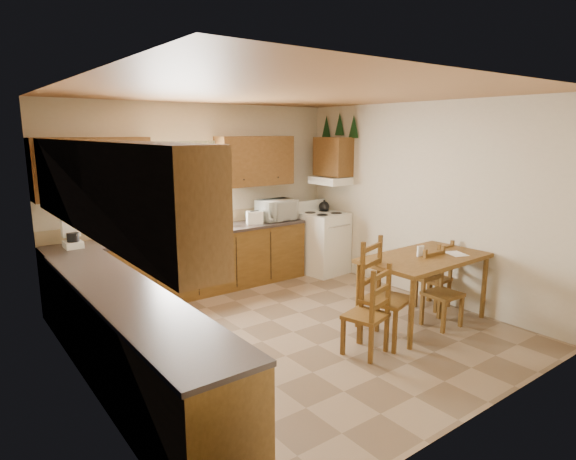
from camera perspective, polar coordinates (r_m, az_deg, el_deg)
floor at (r=5.75m, az=0.62°, el=-11.98°), size 4.50×4.50×0.00m
ceiling at (r=5.28m, az=0.69°, el=15.95°), size 4.50×4.50×0.00m
wall_left at (r=4.38m, az=-23.33°, el=-1.85°), size 4.50×4.50×0.00m
wall_right at (r=6.94m, az=15.54°, el=3.31°), size 4.50×4.50×0.00m
wall_back at (r=7.24m, az=-10.32°, el=3.88°), size 4.50×4.50×0.00m
wall_front at (r=3.87m, az=21.52°, el=-3.41°), size 4.50×4.50×0.00m
lower_cab_back at (r=7.00m, az=-11.68°, el=-4.05°), size 3.75×0.60×0.88m
lower_cab_left at (r=4.61m, az=-18.23°, el=-12.81°), size 0.60×3.60×0.88m
counter_back at (r=6.89m, az=-11.83°, el=-0.37°), size 3.75×0.63×0.04m
counter_left at (r=4.44m, az=-18.61°, el=-7.38°), size 0.63×3.60×0.04m
backsplash at (r=7.13m, az=-12.87°, el=0.88°), size 3.75×0.01×0.18m
upper_cab_back_left at (r=6.49m, az=-22.16°, el=6.83°), size 1.41×0.33×0.75m
upper_cab_back_right at (r=7.48m, az=-3.92°, el=8.16°), size 1.25×0.33×0.75m
upper_cab_left at (r=4.20m, az=-21.19°, el=4.76°), size 0.33×3.60×0.75m
upper_cab_stove at (r=7.88m, az=5.36°, el=8.64°), size 0.33×0.62×0.62m
range_hood at (r=7.88m, az=5.03°, el=5.87°), size 0.44×0.62×0.12m
window_frame at (r=7.07m, az=-12.44°, el=5.24°), size 1.13×0.02×1.18m
window_pane at (r=7.06m, az=-12.42°, el=5.23°), size 1.05×0.01×1.10m
window_valance at (r=7.00m, az=-12.52°, el=9.29°), size 1.19×0.01×0.24m
sink_basin at (r=6.92m, az=-11.28°, el=0.03°), size 0.75×0.45×0.04m
pine_decal_a at (r=7.73m, az=7.79°, el=12.09°), size 0.22×0.22×0.36m
pine_decal_b at (r=7.96m, az=6.14°, el=12.40°), size 0.22×0.22×0.36m
pine_decal_c at (r=8.20m, az=4.57°, el=12.12°), size 0.22×0.22×0.36m
stove at (r=7.94m, az=4.14°, el=-1.60°), size 0.72×0.74×0.98m
coffeemaker at (r=6.33m, az=-24.22°, el=-0.31°), size 0.29×0.31×0.37m
paper_towel at (r=7.18m, az=-7.59°, el=1.68°), size 0.15×0.15×0.31m
toaster at (r=7.32m, az=-3.98°, el=1.47°), size 0.27×0.22×0.19m
microwave at (r=7.61m, az=-1.36°, el=2.39°), size 0.56×0.41×0.33m
dining_table at (r=6.11m, az=15.67°, el=-6.79°), size 1.58×0.93×0.84m
chair_near_left at (r=5.13m, az=9.20°, el=-9.31°), size 0.49×0.48×0.96m
chair_near_right at (r=6.66m, az=16.87°, el=-5.03°), size 0.41×0.39×0.90m
chair_far_left at (r=5.40m, az=11.65°, el=-7.30°), size 0.59×0.58×1.14m
chair_far_right at (r=6.04m, az=17.89°, el=-6.64°), size 0.40×0.39×0.93m
table_paper at (r=6.21m, az=19.30°, el=-2.67°), size 0.28×0.32×0.00m
table_card at (r=5.95m, az=15.42°, el=-2.41°), size 0.10×0.03×0.13m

